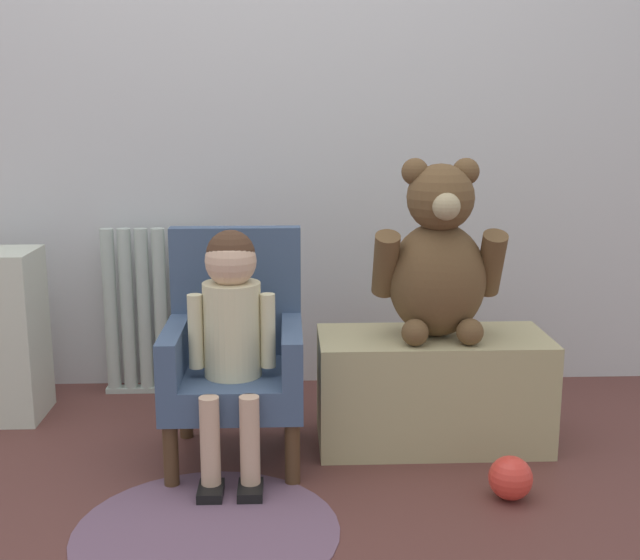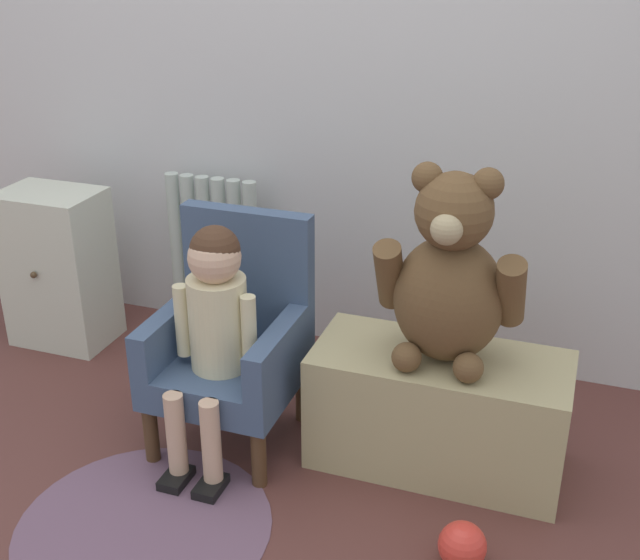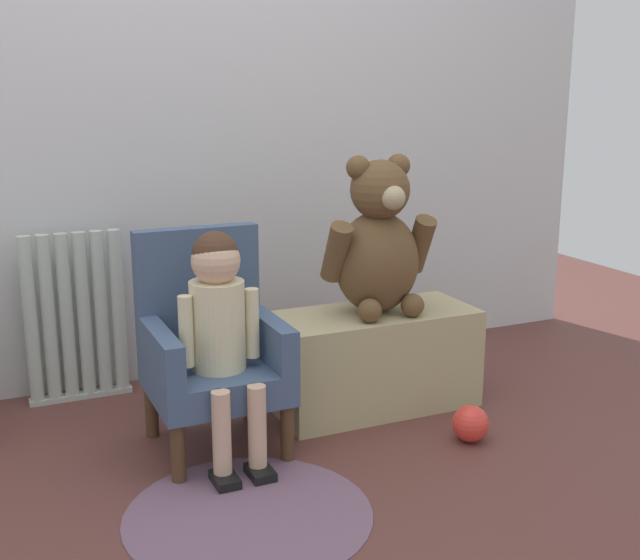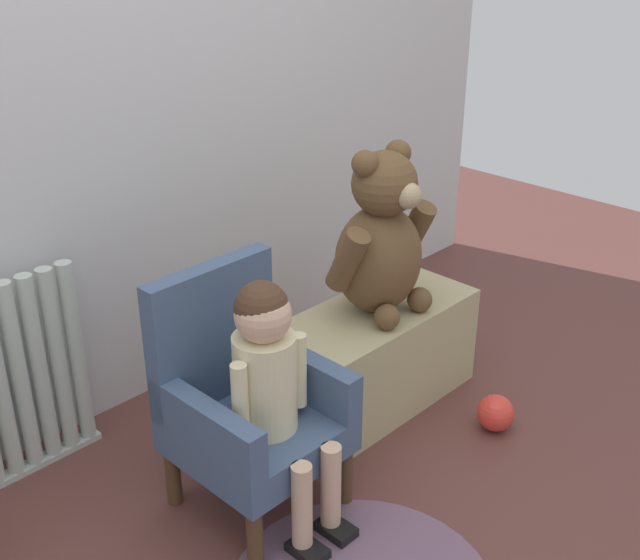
# 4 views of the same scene
# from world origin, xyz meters

# --- Properties ---
(ground_plane) EXTENTS (6.00, 6.00, 0.00)m
(ground_plane) POSITION_xyz_m (0.00, 0.00, 0.00)
(ground_plane) COLOR brown
(back_wall) EXTENTS (3.80, 0.05, 2.40)m
(back_wall) POSITION_xyz_m (0.00, 1.16, 1.20)
(back_wall) COLOR silver
(back_wall) RESTS_ON ground_plane
(radiator) EXTENTS (0.37, 0.05, 0.63)m
(radiator) POSITION_xyz_m (-0.41, 1.03, 0.31)
(radiator) COLOR #B8C6BB
(radiator) RESTS_ON ground_plane
(small_dresser) EXTENTS (0.36, 0.28, 0.59)m
(small_dresser) POSITION_xyz_m (-0.94, 0.80, 0.29)
(small_dresser) COLOR beige
(small_dresser) RESTS_ON ground_plane
(child_armchair) EXTENTS (0.41, 0.41, 0.70)m
(child_armchair) POSITION_xyz_m (-0.07, 0.46, 0.33)
(child_armchair) COLOR #405475
(child_armchair) RESTS_ON ground_plane
(child_figure) EXTENTS (0.25, 0.35, 0.72)m
(child_figure) POSITION_xyz_m (-0.07, 0.35, 0.47)
(child_figure) COLOR beige
(child_figure) RESTS_ON ground_plane
(low_bench) EXTENTS (0.73, 0.33, 0.36)m
(low_bench) POSITION_xyz_m (0.56, 0.51, 0.18)
(low_bench) COLOR tan
(low_bench) RESTS_ON ground_plane
(large_teddy_bear) EXTENTS (0.40, 0.28, 0.56)m
(large_teddy_bear) POSITION_xyz_m (0.56, 0.51, 0.60)
(large_teddy_bear) COLOR brown
(large_teddy_bear) RESTS_ON low_bench
(floor_rug) EXTENTS (0.68, 0.68, 0.01)m
(floor_rug) POSITION_xyz_m (-0.12, -0.03, 0.00)
(floor_rug) COLOR #6E5066
(floor_rug) RESTS_ON ground_plane
(toy_ball) EXTENTS (0.12, 0.12, 0.12)m
(toy_ball) POSITION_xyz_m (0.71, 0.12, 0.06)
(toy_ball) COLOR red
(toy_ball) RESTS_ON ground_plane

